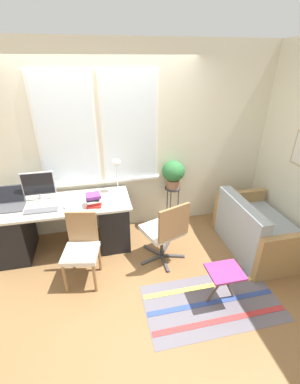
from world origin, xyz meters
name	(u,v)px	position (x,y,z in m)	size (l,w,h in m)	color
ground_plane	(119,256)	(0.00, 0.00, 0.00)	(14.00, 14.00, 0.00)	olive
wall_back_with_window	(107,145)	(-0.01, 0.78, 1.36)	(9.00, 0.12, 2.70)	beige
wall_right_with_picture	(298,151)	(2.47, 0.00, 1.35)	(0.08, 9.00, 2.70)	beige
desk	(65,225)	(-0.69, 0.35, 0.39)	(1.81, 0.70, 0.74)	beige
laptop	(10,203)	(-1.32, 0.41, 0.79)	(0.35, 0.36, 0.23)	#4C4C51
monitor	(39,185)	(-0.96, 0.51, 0.95)	(0.42, 0.14, 0.40)	silver
keyboard	(41,211)	(-0.92, 0.19, 0.75)	(0.41, 0.12, 0.02)	slate
mouse	(65,206)	(-0.63, 0.22, 0.76)	(0.05, 0.08, 0.04)	silver
desk_lamp	(116,166)	(0.09, 0.57, 1.12)	(0.13, 0.13, 0.49)	white
book_stack	(94,200)	(-0.26, 0.20, 0.82)	(0.22, 0.21, 0.16)	red
desk_chair_wooden	(82,247)	(-0.45, -0.29, 0.47)	(0.47, 0.48, 0.87)	olive
office_chair_swivel	(166,230)	(0.61, -0.20, 0.49)	(0.62, 0.61, 0.92)	#47474C
couch_loveseat	(257,232)	(1.94, -0.23, 0.28)	(0.81, 1.23, 0.78)	#9EA8B2
plant_stand	(172,193)	(0.94, 0.61, 0.58)	(0.25, 0.25, 0.67)	#333338
potted_plant	(173,173)	(0.94, 0.61, 0.92)	(0.34, 0.34, 0.43)	#9E6B4C
floor_rug_striped	(212,302)	(0.94, -1.00, 0.00)	(1.52, 0.80, 0.01)	slate
folding_stool	(225,274)	(1.06, -0.98, 0.39)	(0.37, 0.31, 0.44)	#93337A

